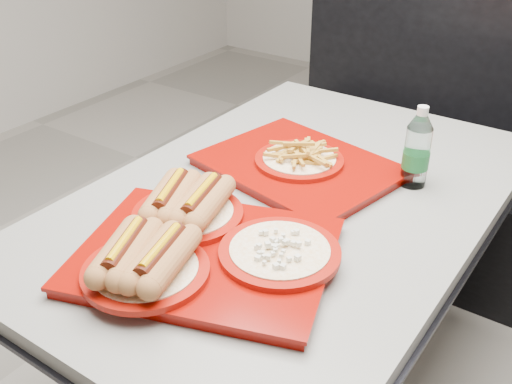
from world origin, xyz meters
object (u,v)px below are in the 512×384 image
Objects in this scene: booth_bench at (430,157)px; diner_table at (289,248)px; tray_far at (299,162)px; tray_near at (196,243)px; water_bottle at (417,152)px.

diner_table is at bearing -90.00° from booth_bench.
booth_bench reaches higher than tray_far.
booth_bench is 1.05m from tray_far.
diner_table is 2.31× the size of tray_near.
tray_near is at bearing -92.71° from diner_table.
tray_near is 0.62m from water_bottle.
water_bottle reaches higher than tray_near.
booth_bench is (0.00, 1.09, -0.18)m from diner_table.
tray_far is 0.30m from water_bottle.
water_bottle is at bearing 66.40° from tray_near.
tray_far is at bearing -158.67° from water_bottle.
tray_near reaches higher than tray_far.
diner_table is 1.05× the size of booth_bench.
diner_table is at bearing 87.29° from tray_near.
tray_near is 2.89× the size of water_bottle.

